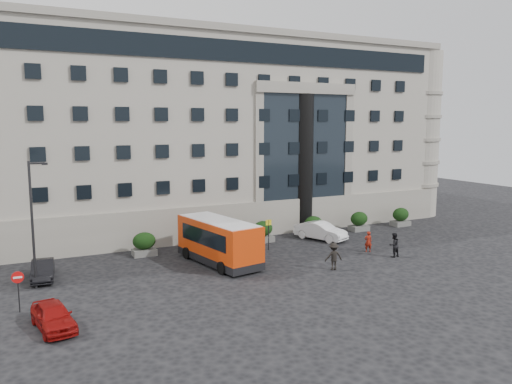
% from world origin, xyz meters
% --- Properties ---
extents(ground, '(120.00, 120.00, 0.00)m').
position_xyz_m(ground, '(0.00, 0.00, 0.00)').
color(ground, black).
rests_on(ground, ground).
extents(civic_building, '(44.00, 24.00, 18.00)m').
position_xyz_m(civic_building, '(6.00, 22.00, 9.00)').
color(civic_building, '#A1998E').
rests_on(civic_building, ground).
extents(entrance_column, '(1.80, 1.80, 13.00)m').
position_xyz_m(entrance_column, '(12.00, 10.30, 6.50)').
color(entrance_column, black).
rests_on(entrance_column, ground).
extents(hedge_a, '(1.80, 1.26, 1.84)m').
position_xyz_m(hedge_a, '(-4.00, 7.80, 0.93)').
color(hedge_a, '#5C5B59').
rests_on(hedge_a, ground).
extents(hedge_b, '(1.80, 1.26, 1.84)m').
position_xyz_m(hedge_b, '(1.20, 7.80, 0.93)').
color(hedge_b, '#5C5B59').
rests_on(hedge_b, ground).
extents(hedge_c, '(1.80, 1.26, 1.84)m').
position_xyz_m(hedge_c, '(6.40, 7.80, 0.93)').
color(hedge_c, '#5C5B59').
rests_on(hedge_c, ground).
extents(hedge_d, '(1.80, 1.26, 1.84)m').
position_xyz_m(hedge_d, '(11.60, 7.80, 0.93)').
color(hedge_d, '#5C5B59').
rests_on(hedge_d, ground).
extents(hedge_e, '(1.80, 1.26, 1.84)m').
position_xyz_m(hedge_e, '(16.80, 7.80, 0.93)').
color(hedge_e, '#5C5B59').
rests_on(hedge_e, ground).
extents(hedge_f, '(1.80, 1.26, 1.84)m').
position_xyz_m(hedge_f, '(22.00, 7.80, 0.93)').
color(hedge_f, '#5C5B59').
rests_on(hedge_f, ground).
extents(street_lamp, '(1.16, 0.18, 8.00)m').
position_xyz_m(street_lamp, '(-11.94, 3.00, 4.37)').
color(street_lamp, '#262628').
rests_on(street_lamp, ground).
extents(bus_stop_sign, '(0.50, 0.08, 2.52)m').
position_xyz_m(bus_stop_sign, '(5.50, 5.00, 1.73)').
color(bus_stop_sign, '#262628').
rests_on(bus_stop_sign, ground).
extents(no_entry_sign, '(0.64, 0.16, 2.32)m').
position_xyz_m(no_entry_sign, '(-13.00, -1.04, 1.65)').
color(no_entry_sign, '#262628').
rests_on(no_entry_sign, ground).
extents(minibus, '(4.06, 8.14, 3.25)m').
position_xyz_m(minibus, '(0.43, 3.22, 1.79)').
color(minibus, red).
rests_on(minibus, ground).
extents(parked_car_a, '(2.25, 4.20, 1.36)m').
position_xyz_m(parked_car_a, '(-11.50, -4.22, 0.68)').
color(parked_car_a, maroon).
rests_on(parked_car_a, ground).
extents(parked_car_b, '(1.71, 4.01, 1.29)m').
position_xyz_m(parked_car_b, '(-11.50, 4.74, 0.64)').
color(parked_car_b, black).
rests_on(parked_car_b, ground).
extents(parked_car_d, '(2.78, 4.74, 1.24)m').
position_xyz_m(parked_car_d, '(-13.18, 16.00, 0.62)').
color(parked_car_d, black).
rests_on(parked_car_d, ground).
extents(white_taxi, '(3.48, 5.08, 1.59)m').
position_xyz_m(white_taxi, '(11.39, 6.27, 0.79)').
color(white_taxi, white).
rests_on(white_taxi, ground).
extents(pedestrian_a, '(0.72, 0.59, 1.69)m').
position_xyz_m(pedestrian_a, '(12.42, 0.96, 0.85)').
color(pedestrian_a, maroon).
rests_on(pedestrian_a, ground).
extents(pedestrian_b, '(0.99, 0.80, 1.91)m').
position_xyz_m(pedestrian_b, '(13.22, -1.13, 0.95)').
color(pedestrian_b, black).
rests_on(pedestrian_b, ground).
extents(pedestrian_c, '(1.38, 0.95, 1.95)m').
position_xyz_m(pedestrian_c, '(7.07, -1.92, 0.98)').
color(pedestrian_c, black).
rests_on(pedestrian_c, ground).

